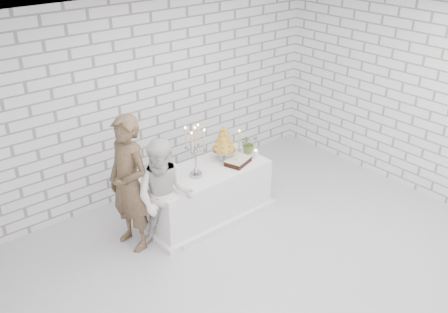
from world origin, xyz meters
TOP-DOWN VIEW (x-y plane):
  - ground at (0.00, 0.00)m, footprint 6.00×5.00m
  - ceiling at (0.00, 0.00)m, footprint 6.00×5.00m
  - wall_back at (0.00, 2.50)m, footprint 6.00×0.01m
  - wall_left at (-3.00, 0.00)m, footprint 0.01×5.00m
  - wall_right at (3.00, 0.00)m, footprint 0.01×5.00m
  - cake_table at (0.00, 1.30)m, footprint 1.80×0.80m
  - groom at (-1.17, 1.37)m, footprint 0.53×0.73m
  - bride at (-0.88, 1.01)m, footprint 0.96×0.95m
  - candelabra at (-0.21, 1.24)m, footprint 0.35×0.35m
  - croquembouche at (0.39, 1.38)m, footprint 0.36×0.36m
  - chocolate_cake at (0.47, 1.15)m, footprint 0.42×0.36m
  - pillar_candle at (0.78, 1.12)m, footprint 0.08×0.08m
  - extra_taper at (0.75, 1.45)m, footprint 0.07×0.07m
  - flowers at (0.82, 1.32)m, footprint 0.32×0.30m

SIDE VIEW (x-z plane):
  - ground at x=0.00m, z-range -0.01..0.01m
  - cake_table at x=0.00m, z-range 0.00..0.75m
  - bride at x=-0.88m, z-range 0.00..1.56m
  - chocolate_cake at x=0.47m, z-range 0.75..0.83m
  - pillar_candle at x=0.78m, z-range 0.75..0.87m
  - flowers at x=0.82m, z-range 0.75..1.05m
  - extra_taper at x=0.75m, z-range 0.75..1.07m
  - groom at x=-1.17m, z-range 0.00..1.84m
  - croquembouche at x=0.39m, z-range 0.75..1.29m
  - candelabra at x=-0.21m, z-range 0.75..1.49m
  - wall_back at x=0.00m, z-range 0.00..3.00m
  - wall_left at x=-3.00m, z-range 0.00..3.00m
  - wall_right at x=3.00m, z-range 0.00..3.00m
  - ceiling at x=0.00m, z-range 3.00..3.00m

